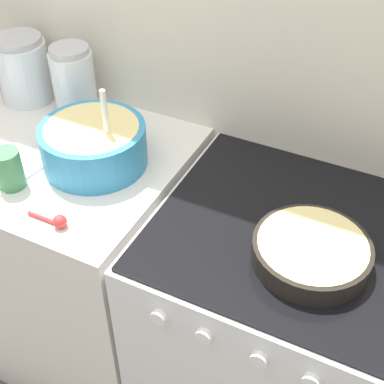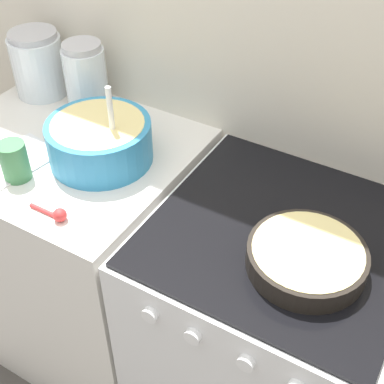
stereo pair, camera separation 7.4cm
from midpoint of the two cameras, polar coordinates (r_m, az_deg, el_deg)
wall_back at (r=1.57m, az=5.45°, el=15.51°), size 4.52×0.05×2.40m
countertop_cabinet at (r=1.95m, az=-10.69°, el=-6.25°), size 0.76×0.64×0.92m
stove at (r=1.71m, az=9.19°, el=-15.28°), size 0.66×0.66×0.92m
mixing_bowl at (r=1.53m, az=-8.46°, el=5.58°), size 0.30×0.30×0.25m
baking_pan at (r=1.26m, az=13.79°, el=-6.85°), size 0.28×0.28×0.06m
storage_jar_left at (r=1.90m, az=-14.92°, el=12.68°), size 0.17×0.17×0.22m
storage_jar_middle at (r=1.77m, az=-9.99°, el=11.49°), size 0.13×0.13×0.23m
tin_can at (r=1.52m, az=-17.10°, el=3.14°), size 0.08×0.08×0.11m
recipe_page at (r=1.61m, az=-17.36°, el=3.04°), size 0.20×0.27×0.01m
measuring_spoon at (r=1.39m, az=-12.80°, el=-2.35°), size 0.12×0.04×0.04m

